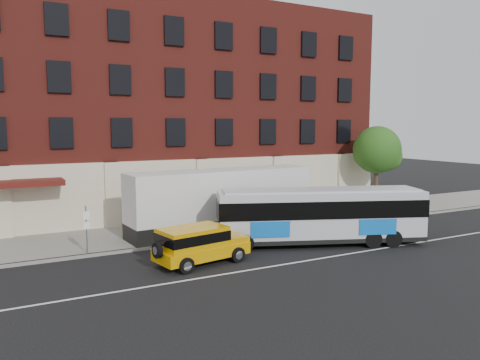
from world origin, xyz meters
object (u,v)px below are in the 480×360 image
city_bus (321,214)px  street_tree (377,152)px  sign_pole (87,227)px  yellow_suv (198,243)px  shipping_container (222,202)px

city_bus → street_tree: bearing=32.8°
sign_pole → yellow_suv: size_ratio=0.53×
city_bus → yellow_suv: 7.26m
yellow_suv → city_bus: bearing=2.4°
city_bus → shipping_container: shipping_container is taller
sign_pole → shipping_container: size_ratio=0.22×
street_tree → city_bus: (-10.53, -6.77, -2.74)m
city_bus → shipping_container: size_ratio=0.96×
city_bus → shipping_container: bearing=126.1°
sign_pole → street_tree: (22.04, 3.34, 2.96)m
street_tree → city_bus: 12.81m
sign_pole → street_tree: size_ratio=0.40×
sign_pole → street_tree: bearing=8.6°
sign_pole → street_tree: street_tree is taller
street_tree → shipping_container: street_tree is taller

